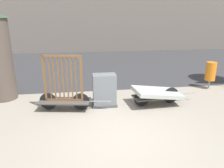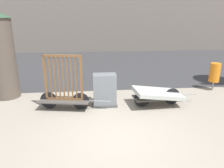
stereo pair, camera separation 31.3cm
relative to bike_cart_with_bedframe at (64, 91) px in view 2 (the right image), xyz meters
The scene contains 7 objects.
ground_plane 2.64m from the bike_cart_with_bedframe, 51.55° to the right, with size 60.00×60.00×0.00m, color gray.
road_strip 6.91m from the bike_cart_with_bedframe, 76.58° to the left, with size 56.00×9.95×0.01m.
bike_cart_with_bedframe is the anchor object (origin of this frame).
bike_cart_with_mattress 3.21m from the bike_cart_with_bedframe, ahead, with size 2.42×1.19×0.64m.
utility_cabinet 1.37m from the bike_cart_with_bedframe, ahead, with size 0.85×0.54×1.14m.
trash_bin 6.18m from the bike_cart_with_bedframe, 12.83° to the left, with size 0.42×0.42×1.16m.
advertising_column 2.91m from the bike_cart_with_bedframe, 149.82° to the left, with size 1.05×1.05×3.20m.
Camera 2 is at (-0.66, -4.95, 3.09)m, focal length 35.00 mm.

